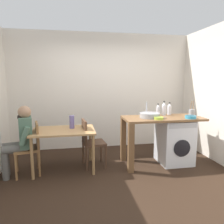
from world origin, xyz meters
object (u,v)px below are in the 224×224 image
at_px(washing_machine, 174,141).
at_px(mixing_bowl, 159,118).
at_px(chair_opposite, 90,140).
at_px(seated_person, 21,137).
at_px(dining_table, 64,135).
at_px(bottle_clear_small, 169,109).
at_px(bottle_tall_green, 158,110).
at_px(utensil_crock, 192,112).
at_px(chair_person_seat, 31,145).
at_px(bottle_squat_brown, 164,109).
at_px(colander, 191,117).
at_px(vase, 72,122).

xyz_separation_m(washing_machine, mixing_bowl, (-0.43, -0.20, 0.52)).
xyz_separation_m(chair_opposite, seated_person, (-1.18, -0.16, 0.16)).
xyz_separation_m(chair_opposite, washing_machine, (1.64, -0.10, -0.08)).
xyz_separation_m(dining_table, bottle_clear_small, (2.11, 0.19, 0.39)).
relative_size(chair_opposite, mixing_bowl, 5.29).
xyz_separation_m(seated_person, washing_machine, (2.83, 0.06, -0.24)).
height_order(bottle_tall_green, utensil_crock, utensil_crock).
bearing_deg(utensil_crock, mixing_bowl, -162.60).
bearing_deg(bottle_tall_green, mixing_bowl, -111.03).
height_order(chair_person_seat, bottle_squat_brown, bottle_squat_brown).
xyz_separation_m(washing_machine, utensil_crock, (0.37, 0.05, 0.56)).
xyz_separation_m(chair_person_seat, bottle_tall_green, (2.41, 0.27, 0.52)).
distance_m(washing_machine, colander, 0.59).
bearing_deg(vase, washing_machine, -4.67).
height_order(dining_table, mixing_bowl, mixing_bowl).
distance_m(dining_table, seated_person, 0.72).
relative_size(chair_opposite, vase, 3.78).
height_order(washing_machine, bottle_tall_green, bottle_tall_green).
relative_size(chair_person_seat, colander, 4.50).
relative_size(bottle_tall_green, vase, 0.99).
distance_m(bottle_clear_small, colander, 0.52).
distance_m(bottle_clear_small, utensil_crock, 0.43).
distance_m(chair_person_seat, chair_opposite, 1.03).
xyz_separation_m(dining_table, utensil_crock, (2.49, -0.01, 0.35)).
bearing_deg(seated_person, chair_opposite, -94.27).
height_order(dining_table, bottle_clear_small, bottle_clear_small).
distance_m(washing_machine, mixing_bowl, 0.70).
height_order(colander, vase, vase).
distance_m(bottle_tall_green, bottle_squat_brown, 0.12).
bearing_deg(bottle_squat_brown, bottle_tall_green, 164.69).
height_order(chair_opposite, utensil_crock, utensil_crock).
distance_m(dining_table, bottle_squat_brown, 2.02).
distance_m(bottle_squat_brown, utensil_crock, 0.54).
bearing_deg(dining_table, seated_person, -170.50).
xyz_separation_m(dining_table, chair_person_seat, (-0.55, -0.08, -0.14)).
relative_size(bottle_tall_green, mixing_bowl, 1.38).
bearing_deg(vase, colander, -9.95).
distance_m(mixing_bowl, colander, 0.62).
bearing_deg(washing_machine, chair_opposite, 176.45).
bearing_deg(mixing_bowl, utensil_crock, 17.40).
bearing_deg(bottle_clear_small, chair_opposite, -174.69).
relative_size(washing_machine, bottle_clear_small, 3.40).
bearing_deg(mixing_bowl, washing_machine, 24.69).
bearing_deg(chair_opposite, bottle_tall_green, 89.00).
distance_m(chair_opposite, mixing_bowl, 1.33).
bearing_deg(seated_person, utensil_crock, -99.99).
bearing_deg(utensil_crock, colander, -123.70).
relative_size(bottle_clear_small, vase, 1.06).
relative_size(dining_table, chair_person_seat, 1.22).
bearing_deg(utensil_crock, chair_person_seat, -178.57).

